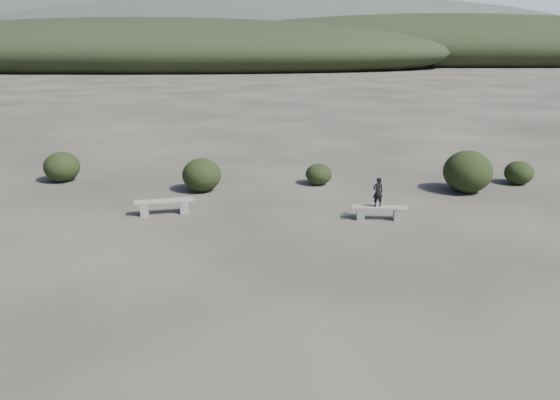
{
  "coord_description": "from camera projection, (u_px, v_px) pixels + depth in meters",
  "views": [
    {
      "loc": [
        -0.45,
        -10.1,
        5.14
      ],
      "look_at": [
        -0.43,
        3.5,
        1.1
      ],
      "focal_mm": 35.0,
      "sensor_mm": 36.0,
      "label": 1
    }
  ],
  "objects": [
    {
      "name": "shrub_f",
      "position": [
        62.0,
        167.0,
        20.27
      ],
      "size": [
        1.31,
        1.31,
        1.11
      ],
      "primitive_type": "ellipsoid",
      "color": "black",
      "rests_on": "ground"
    },
    {
      "name": "ground",
      "position": [
        301.0,
        300.0,
        11.15
      ],
      "size": [
        1200.0,
        1200.0,
        0.0
      ],
      "primitive_type": "plane",
      "color": "#302C25",
      "rests_on": "ground"
    },
    {
      "name": "seated_person",
      "position": [
        378.0,
        192.0,
        15.86
      ],
      "size": [
        0.36,
        0.29,
        0.88
      ],
      "primitive_type": "imported",
      "rotation": [
        0.0,
        0.0,
        3.4
      ],
      "color": "black",
      "rests_on": "bench_right"
    },
    {
      "name": "shrub_e",
      "position": [
        519.0,
        173.0,
        19.9
      ],
      "size": [
        1.03,
        1.03,
        0.86
      ],
      "primitive_type": "ellipsoid",
      "color": "black",
      "rests_on": "ground"
    },
    {
      "name": "shrub_b",
      "position": [
        202.0,
        175.0,
        18.96
      ],
      "size": [
        1.35,
        1.35,
        1.16
      ],
      "primitive_type": "ellipsoid",
      "color": "black",
      "rests_on": "ground"
    },
    {
      "name": "mountain_ridges",
      "position": [
        268.0,
        29.0,
        333.08
      ],
      "size": [
        500.0,
        400.0,
        56.0
      ],
      "color": "black",
      "rests_on": "ground"
    },
    {
      "name": "bench_left",
      "position": [
        164.0,
        206.0,
        16.52
      ],
      "size": [
        1.81,
        0.76,
        0.44
      ],
      "rotation": [
        0.0,
        0.0,
        0.23
      ],
      "color": "slate",
      "rests_on": "ground"
    },
    {
      "name": "bench_right",
      "position": [
        379.0,
        212.0,
        16.03
      ],
      "size": [
        1.65,
        0.46,
        0.41
      ],
      "rotation": [
        0.0,
        0.0,
        -0.07
      ],
      "color": "slate",
      "rests_on": "ground"
    },
    {
      "name": "shrub_c",
      "position": [
        319.0,
        174.0,
        19.87
      ],
      "size": [
        0.97,
        0.97,
        0.77
      ],
      "primitive_type": "ellipsoid",
      "color": "black",
      "rests_on": "ground"
    },
    {
      "name": "shrub_d",
      "position": [
        468.0,
        172.0,
        18.8
      ],
      "size": [
        1.66,
        1.66,
        1.45
      ],
      "primitive_type": "ellipsoid",
      "color": "black",
      "rests_on": "ground"
    }
  ]
}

